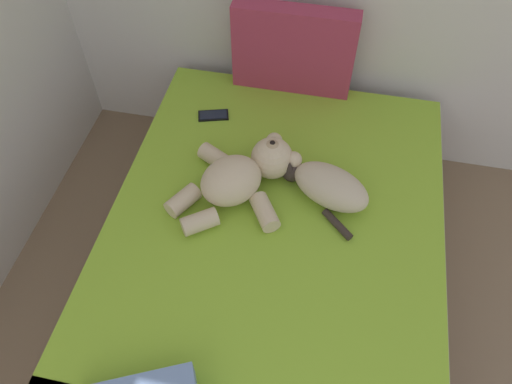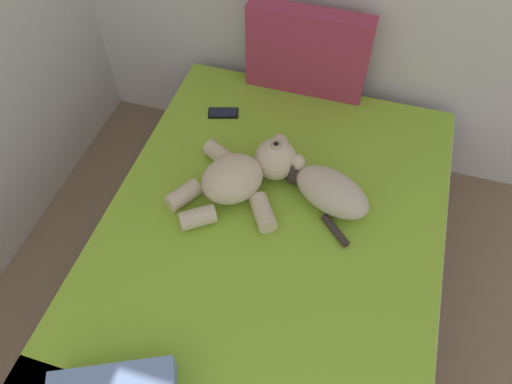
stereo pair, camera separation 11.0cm
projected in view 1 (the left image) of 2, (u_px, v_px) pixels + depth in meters
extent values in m
cube|color=brown|center=(269.00, 280.00, 2.26)|extent=(1.44, 2.03, 0.33)
cube|color=white|center=(270.00, 252.00, 2.06)|extent=(1.40, 1.97, 0.16)
cube|color=#8CB72D|center=(273.00, 229.00, 2.03)|extent=(1.38, 1.83, 0.02)
cube|color=#A5334C|center=(293.00, 50.00, 2.38)|extent=(0.59, 0.10, 0.45)
ellipsoid|color=#C6B293|center=(331.00, 187.00, 2.05)|extent=(0.39, 0.31, 0.15)
sphere|color=#332823|center=(292.00, 171.00, 2.14)|extent=(0.10, 0.10, 0.10)
cone|color=#332823|center=(290.00, 166.00, 2.08)|extent=(0.04, 0.04, 0.04)
cone|color=#332823|center=(297.00, 158.00, 2.11)|extent=(0.04, 0.04, 0.04)
cylinder|color=#332823|center=(337.00, 224.00, 2.01)|extent=(0.14, 0.13, 0.03)
ellipsoid|color=#332823|center=(315.00, 179.00, 2.15)|extent=(0.11, 0.09, 0.04)
ellipsoid|color=beige|center=(231.00, 181.00, 2.05)|extent=(0.35, 0.35, 0.18)
sphere|color=beige|center=(272.00, 158.00, 2.13)|extent=(0.18, 0.18, 0.18)
sphere|color=tan|center=(272.00, 148.00, 2.08)|extent=(0.07, 0.07, 0.07)
sphere|color=black|center=(272.00, 143.00, 2.05)|extent=(0.02, 0.02, 0.02)
sphere|color=beige|center=(274.00, 141.00, 2.18)|extent=(0.07, 0.07, 0.07)
sphere|color=beige|center=(294.00, 160.00, 2.11)|extent=(0.07, 0.07, 0.07)
cylinder|color=beige|center=(216.00, 158.00, 2.20)|extent=(0.18, 0.14, 0.08)
cylinder|color=beige|center=(183.00, 200.00, 2.05)|extent=(0.14, 0.17, 0.08)
cylinder|color=beige|center=(265.00, 212.00, 2.02)|extent=(0.15, 0.18, 0.08)
cylinder|color=beige|center=(200.00, 222.00, 1.99)|extent=(0.17, 0.15, 0.08)
cube|color=black|center=(213.00, 115.00, 2.41)|extent=(0.16, 0.11, 0.01)
cube|color=black|center=(213.00, 115.00, 2.41)|extent=(0.14, 0.09, 0.00)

